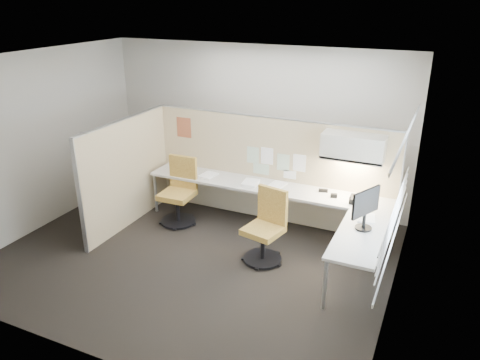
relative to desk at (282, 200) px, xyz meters
The scene contains 26 objects.
floor 1.58m from the desk, 129.58° to the right, with size 5.50×4.50×0.01m, color black.
ceiling 2.64m from the desk, 129.58° to the right, with size 5.50×4.50×0.01m, color white.
wall_back 1.66m from the desk, 129.62° to the left, with size 5.50×0.02×2.80m, color beige.
wall_front 3.59m from the desk, 105.41° to the right, with size 5.50×0.02×2.80m, color beige.
wall_left 3.93m from the desk, 162.99° to the right, with size 0.02×4.50×2.80m, color beige.
wall_right 2.28m from the desk, 31.75° to the right, with size 0.02×4.50×2.80m, color beige.
window_pane 2.32m from the desk, 32.11° to the right, with size 0.01×2.80×1.30m, color #8F9CA6.
partition_back 0.67m from the desk, 128.75° to the left, with size 4.10×0.06×1.75m, color #C9B18B.
partition_left 2.52m from the desk, 165.56° to the right, with size 0.06×2.20×1.75m, color #C9B18B.
desk is the anchor object (origin of this frame).
overhead_bin 1.35m from the desk, 15.24° to the left, with size 0.90×0.36×0.38m, color beige.
task_light_strip 1.22m from the desk, 15.24° to the left, with size 0.60×0.06×0.02m, color #FFEABF.
pinned_papers 0.69m from the desk, 124.37° to the left, with size 1.01×0.00×0.47m.
poster 2.19m from the desk, 167.47° to the left, with size 0.28×0.00×0.35m, color #F0591E.
chair_left 1.72m from the desk, behind, with size 0.58×0.58×1.09m.
chair_right 0.80m from the desk, 86.37° to the right, with size 0.58×0.60×1.04m.
monitor 1.60m from the desk, 27.31° to the right, with size 0.26×0.48×0.55m.
phone 1.14m from the desk, ahead, with size 0.21×0.20×0.12m.
stapler 0.65m from the desk, 24.55° to the left, with size 0.14×0.04×0.05m, color black.
tape_dispenser 0.80m from the desk, ahead, with size 0.10×0.06×0.06m, color black.
coat_hook 3.03m from the desk, 149.61° to the right, with size 0.18×0.43×1.30m.
paper_stack_0 1.79m from the desk, behind, with size 0.23×0.30×0.03m, color white.
paper_stack_1 1.38m from the desk, behind, with size 0.23×0.30×0.02m, color white.
paper_stack_2 0.60m from the desk, behind, with size 0.23×0.30×0.05m, color white.
paper_stack_3 0.31m from the desk, 124.97° to the left, with size 0.23×0.30×0.02m, color white.
paper_stack_4 1.41m from the desk, 15.99° to the right, with size 0.23×0.30×0.02m, color white.
Camera 1 is at (3.08, -5.16, 3.58)m, focal length 35.00 mm.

